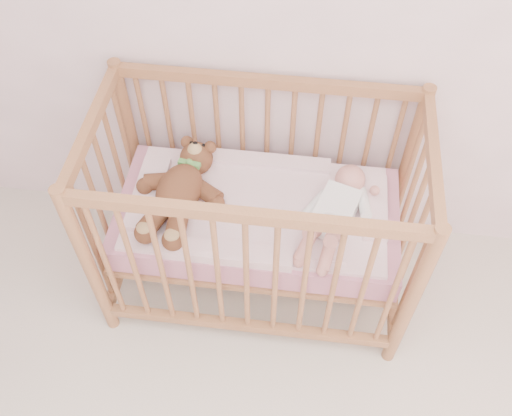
# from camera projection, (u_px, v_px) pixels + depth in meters

# --- Properties ---
(crib) EXTENTS (1.36, 0.76, 1.00)m
(crib) POSITION_uv_depth(u_px,v_px,m) (257.00, 216.00, 2.50)
(crib) COLOR #A27044
(crib) RESTS_ON floor
(mattress) EXTENTS (1.22, 0.62, 0.13)m
(mattress) POSITION_uv_depth(u_px,v_px,m) (257.00, 218.00, 2.51)
(mattress) COLOR #CD8093
(mattress) RESTS_ON crib
(blanket) EXTENTS (1.10, 0.58, 0.06)m
(blanket) POSITION_uv_depth(u_px,v_px,m) (257.00, 208.00, 2.45)
(blanket) COLOR #F5A9B5
(blanket) RESTS_ON mattress
(baby) EXTENTS (0.44, 0.64, 0.14)m
(baby) POSITION_uv_depth(u_px,v_px,m) (336.00, 208.00, 2.36)
(baby) COLOR white
(baby) RESTS_ON blanket
(teddy_bear) EXTENTS (0.50, 0.65, 0.16)m
(teddy_bear) POSITION_uv_depth(u_px,v_px,m) (180.00, 191.00, 2.40)
(teddy_bear) COLOR brown
(teddy_bear) RESTS_ON blanket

